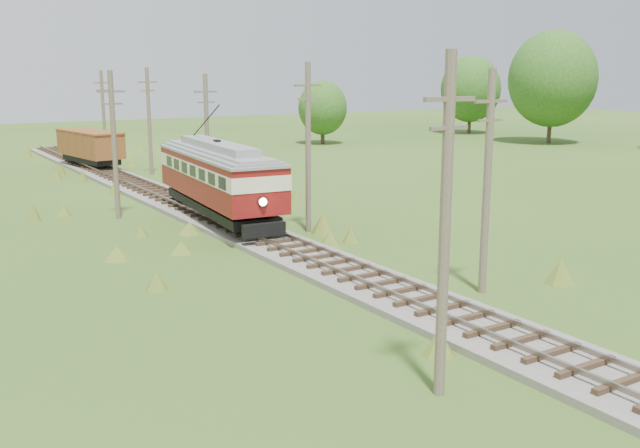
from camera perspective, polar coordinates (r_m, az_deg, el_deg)
railbed_main at (r=39.78m, az=-7.12°, el=-0.06°), size 3.60×96.00×0.57m
streetcar at (r=40.73m, az=-8.15°, el=3.96°), size 4.43×13.68×6.20m
gondola at (r=66.92m, az=-17.91°, el=5.99°), size 4.04×8.98×2.88m
gravel_pile at (r=54.49m, az=-9.99°, el=3.52°), size 3.41×3.61×1.24m
utility_pole_r_2 at (r=27.83m, az=13.23°, el=3.39°), size 1.60×0.30×8.60m
utility_pole_r_3 at (r=37.96m, az=-0.95°, el=6.23°), size 1.60×0.30×9.00m
utility_pole_r_4 at (r=49.45m, az=-9.03°, el=7.07°), size 1.60×0.30×8.40m
utility_pole_r_5 at (r=61.69m, az=-13.50°, el=8.07°), size 1.60×0.30×8.90m
utility_pole_r_6 at (r=74.06m, az=-16.93°, el=8.41°), size 1.60×0.30×8.70m
utility_pole_l_a at (r=18.41m, az=9.97°, el=-0.11°), size 1.60×0.30×9.00m
utility_pole_l_b at (r=43.17m, az=-16.14°, el=6.19°), size 1.60×0.30×8.60m
tree_right_4 at (r=92.01m, az=18.12°, el=10.97°), size 10.50×10.50×13.53m
tree_right_5 at (r=104.45m, az=11.96°, el=10.50°), size 8.40×8.40×10.82m
tree_mid_b at (r=86.83m, az=0.21°, el=9.27°), size 5.88×5.88×7.57m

